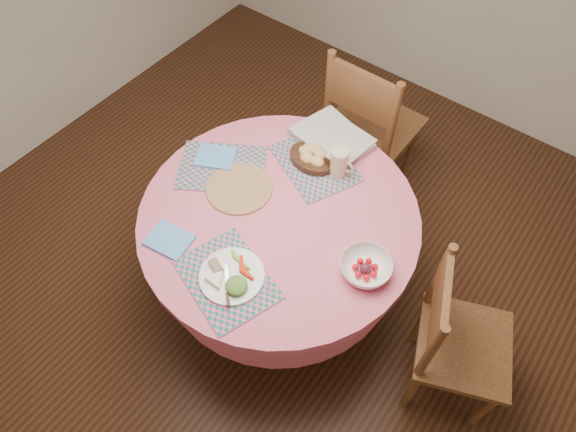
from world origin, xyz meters
name	(u,v)px	position (x,y,z in m)	size (l,w,h in m)	color
ground	(281,293)	(0.00, 0.00, 0.00)	(4.00, 4.00, 0.00)	#331C0F
room_envelope	(274,16)	(0.00, 0.00, 1.71)	(4.01, 4.01, 2.71)	silver
dining_table	(280,239)	(0.00, 0.00, 0.56)	(1.24, 1.24, 0.75)	#D7648B
chair_right	(454,339)	(0.88, 0.09, 0.47)	(0.53, 0.54, 0.90)	brown
chair_back	(369,125)	(-0.08, 0.91, 0.53)	(0.47, 0.45, 1.02)	brown
placemat_front	(227,279)	(0.03, -0.38, 0.75)	(0.40, 0.30, 0.01)	#14725F
placemat_left	(222,167)	(-0.38, 0.05, 0.75)	(0.40, 0.30, 0.01)	#14725F
placemat_back	(315,163)	(-0.05, 0.34, 0.75)	(0.40, 0.30, 0.01)	#14725F
wicker_trivet	(239,188)	(-0.23, 0.00, 0.76)	(0.30, 0.30, 0.01)	brown
napkin_near	(169,240)	(-0.28, -0.39, 0.76)	(0.18, 0.14, 0.01)	#5A9CE9
napkin_far	(216,157)	(-0.44, 0.08, 0.76)	(0.18, 0.14, 0.01)	#5A9CE9
dinner_plate	(232,277)	(0.05, -0.37, 0.77)	(0.26, 0.26, 0.05)	white
bread_bowl	(313,156)	(-0.06, 0.34, 0.79)	(0.23, 0.23, 0.08)	black
latte_mug	(340,163)	(0.08, 0.35, 0.83)	(0.12, 0.08, 0.14)	beige
fruit_bowl	(366,268)	(0.45, -0.02, 0.78)	(0.27, 0.27, 0.07)	white
newspaper_stack	(332,138)	(-0.06, 0.50, 0.78)	(0.40, 0.35, 0.04)	silver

